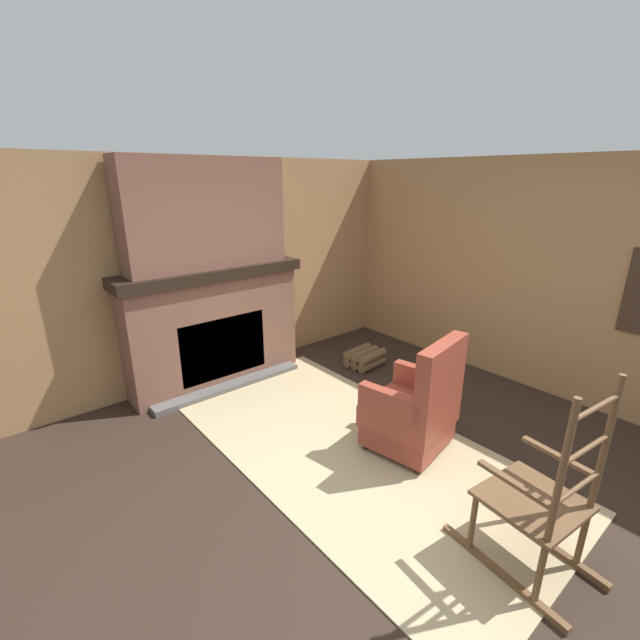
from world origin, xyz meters
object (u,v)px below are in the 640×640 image
at_px(armchair, 414,410).
at_px(oil_lamp_vase, 181,262).
at_px(rocking_chair, 539,506).
at_px(firewood_stack, 365,358).
at_px(storage_case, 263,253).

xyz_separation_m(armchair, oil_lamp_vase, (-2.25, -0.92, 1.00)).
height_order(armchair, rocking_chair, rocking_chair).
xyz_separation_m(rocking_chair, firewood_stack, (-2.58, 1.27, -0.32)).
bearing_deg(rocking_chair, oil_lamp_vase, 15.98).
relative_size(rocking_chair, firewood_stack, 2.85).
xyz_separation_m(rocking_chair, storage_case, (-3.40, 0.41, 0.93)).
bearing_deg(oil_lamp_vase, rocking_chair, 9.10).
height_order(rocking_chair, storage_case, storage_case).
bearing_deg(rocking_chair, storage_case, 0.07).
bearing_deg(oil_lamp_vase, storage_case, 89.99).
relative_size(armchair, rocking_chair, 0.81).
bearing_deg(firewood_stack, armchair, -32.20).
xyz_separation_m(armchair, storage_case, (-2.25, 0.03, 0.98)).
height_order(armchair, storage_case, storage_case).
distance_m(rocking_chair, firewood_stack, 2.90).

